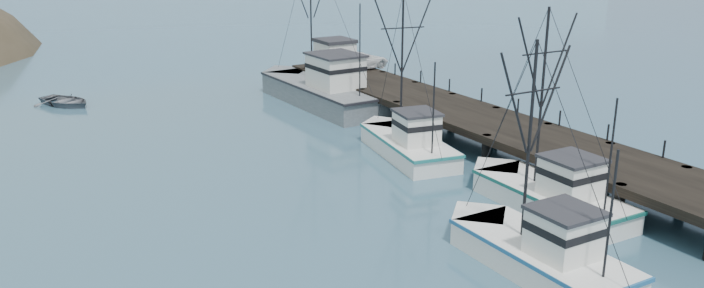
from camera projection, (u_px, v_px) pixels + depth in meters
name	position (u px, v px, depth m)	size (l,w,h in m)	color
ground	(450.00, 286.00, 28.33)	(400.00, 400.00, 0.00)	#31576E
pier	(468.00, 116.00, 47.76)	(6.00, 44.00, 2.00)	black
trawler_near	(547.00, 194.00, 35.97)	(3.61, 10.52, 10.80)	white
trawler_mid	(536.00, 251.00, 29.54)	(3.46, 10.07, 10.20)	white
trawler_far	(406.00, 143.00, 44.69)	(4.90, 10.54, 10.82)	white
work_vessel	(322.00, 89.00, 58.00)	(5.46, 16.82, 13.91)	slate
pier_shed	(335.00, 54.00, 61.80)	(3.00, 3.20, 2.80)	silver
pickup_truck	(359.00, 60.00, 62.33)	(2.61, 5.65, 1.57)	silver
motorboat	(66.00, 105.00, 57.73)	(3.73, 5.22, 1.08)	slate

